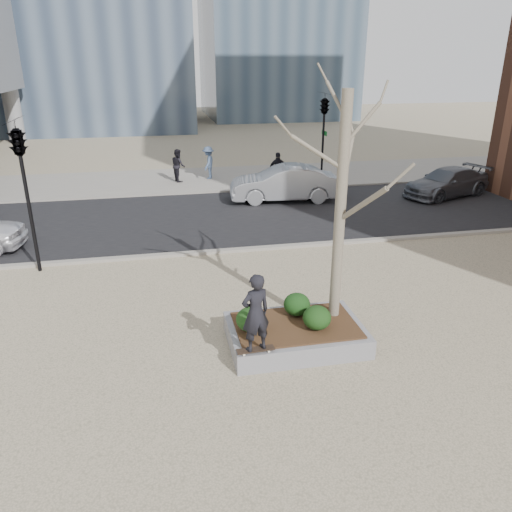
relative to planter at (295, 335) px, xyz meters
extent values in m
plane|color=tan|center=(-1.00, 0.00, -0.23)|extent=(120.00, 120.00, 0.00)
cube|color=black|center=(-1.00, 10.00, -0.21)|extent=(60.00, 8.00, 0.02)
cube|color=gray|center=(-1.00, 17.00, -0.21)|extent=(60.00, 6.00, 0.02)
cube|color=gray|center=(0.00, 0.00, 0.00)|extent=(3.00, 2.00, 0.45)
cube|color=#382314|center=(0.00, 0.00, 0.25)|extent=(2.70, 1.70, 0.04)
ellipsoid|color=#183611|center=(-1.05, -0.04, 0.53)|extent=(0.62, 0.62, 0.53)
ellipsoid|color=#143410|center=(0.14, 0.44, 0.53)|extent=(0.62, 0.62, 0.52)
ellipsoid|color=#183310|center=(0.40, -0.26, 0.53)|extent=(0.62, 0.62, 0.53)
imported|color=black|center=(-1.10, -0.88, 1.13)|extent=(0.70, 0.56, 1.66)
imported|color=#9FA2A7|center=(2.80, 11.89, 0.59)|extent=(4.93, 2.13, 1.58)
imported|color=#4D5058|center=(10.47, 11.16, 0.44)|extent=(4.79, 3.13, 1.29)
imported|color=black|center=(-1.61, 16.74, 0.64)|extent=(0.81, 0.94, 1.67)
imported|color=#475D80|center=(0.00, 17.03, 0.65)|extent=(0.98, 1.26, 1.71)
imported|color=black|center=(3.23, 14.65, 0.64)|extent=(1.01, 0.46, 1.69)
camera|label=1|loc=(-2.85, -9.44, 5.80)|focal=35.00mm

